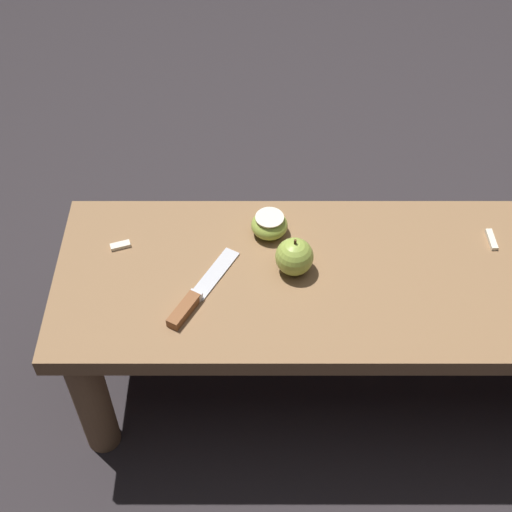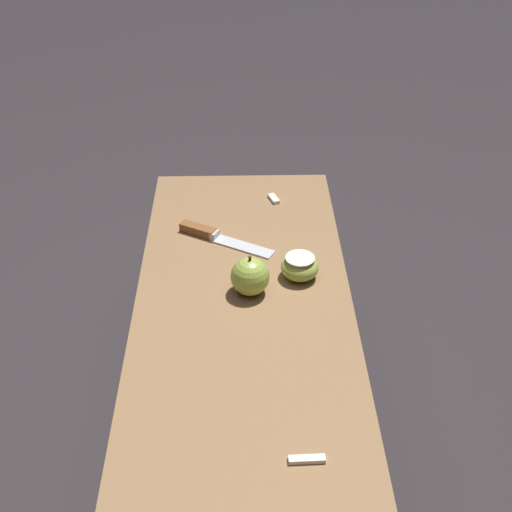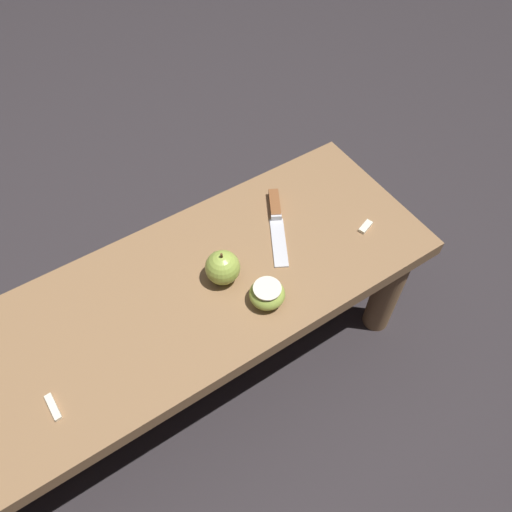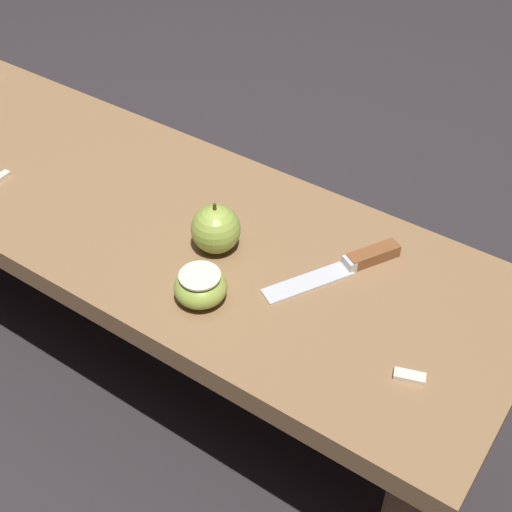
{
  "view_description": "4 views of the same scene",
  "coord_description": "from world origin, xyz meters",
  "views": [
    {
      "loc": [
        -0.27,
        -0.92,
        1.48
      ],
      "look_at": [
        -0.27,
        0.02,
        0.43
      ],
      "focal_mm": 50.0,
      "sensor_mm": 36.0,
      "label": 1
    },
    {
      "loc": [
        0.92,
        -0.0,
        1.26
      ],
      "look_at": [
        -0.27,
        0.02,
        0.43
      ],
      "focal_mm": 50.0,
      "sensor_mm": 36.0,
      "label": 2
    },
    {
      "loc": [
        0.08,
        0.57,
        1.31
      ],
      "look_at": [
        -0.27,
        0.02,
        0.43
      ],
      "focal_mm": 35.0,
      "sensor_mm": 36.0,
      "label": 3
    },
    {
      "loc": [
        -0.7,
        0.65,
        1.14
      ],
      "look_at": [
        -0.27,
        0.02,
        0.43
      ],
      "focal_mm": 50.0,
      "sensor_mm": 36.0,
      "label": 4
    }
  ],
  "objects": [
    {
      "name": "ground_plane",
      "position": [
        0.0,
        0.0,
        0.0
      ],
      "size": [
        8.0,
        8.0,
        0.0
      ],
      "primitive_type": "plane",
      "color": "#2D282B"
    },
    {
      "name": "apple_slice_near_bowl",
      "position": [
        0.22,
        0.09,
        0.4
      ],
      "size": [
        0.02,
        0.06,
        0.01
      ],
      "color": "silver",
      "rests_on": "wooden_bench"
    },
    {
      "name": "apple_whole",
      "position": [
        -0.19,
        0.01,
        0.43
      ],
      "size": [
        0.08,
        0.08,
        0.09
      ],
      "color": "#9EB747",
      "rests_on": "wooden_bench"
    },
    {
      "name": "apple_slice_center",
      "position": [
        -0.55,
        0.07,
        0.4
      ],
      "size": [
        0.04,
        0.03,
        0.01
      ],
      "color": "silver",
      "rests_on": "wooden_bench"
    },
    {
      "name": "wooden_bench",
      "position": [
        0.0,
        0.0,
        0.32
      ],
      "size": [
        1.34,
        0.42,
        0.4
      ],
      "color": "olive",
      "rests_on": "ground_plane"
    },
    {
      "name": "knife",
      "position": [
        -0.39,
        -0.07,
        0.4
      ],
      "size": [
        0.13,
        0.21,
        0.02
      ],
      "rotation": [
        0.0,
        0.0,
        1.06
      ],
      "color": "silver",
      "rests_on": "wooden_bench"
    },
    {
      "name": "apple_cut",
      "position": [
        -0.24,
        0.11,
        0.42
      ],
      "size": [
        0.08,
        0.08,
        0.05
      ],
      "color": "#9EB747",
      "rests_on": "wooden_bench"
    }
  ]
}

